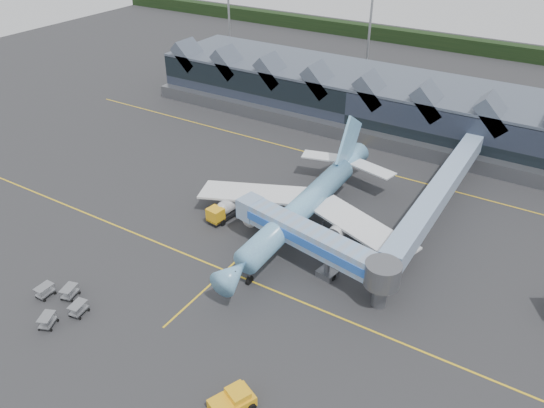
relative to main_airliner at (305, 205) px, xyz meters
The scene contains 10 objects.
ground 8.15m from the main_airliner, 121.68° to the right, with size 260.00×260.00×0.00m, color #29292B.
taxi_stripes 6.55m from the main_airliner, 134.89° to the left, with size 120.00×60.00×0.01m.
tree_line_far 103.91m from the main_airliner, 92.10° to the left, with size 260.00×4.00×4.00m, color black.
terminal 42.14m from the main_airliner, 102.16° to the left, with size 90.00×22.25×12.52m.
light_masts 59.82m from the main_airliner, 73.11° to the left, with size 132.40×42.56×22.45m.
main_airliner is the anchor object (origin of this frame).
jet_bridge 10.68m from the main_airliner, 50.01° to the right, with size 24.50×7.81×6.20m.
fuel_truck 11.57m from the main_airliner, 165.65° to the right, with size 3.29×8.69×2.89m.
pushback_tug 32.11m from the main_airliner, 73.54° to the right, with size 4.21×5.13×2.06m.
baggage_carts 34.22m from the main_airliner, 118.41° to the right, with size 7.43×7.06×1.49m.
Camera 1 is at (33.38, -50.48, 43.35)m, focal length 35.00 mm.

